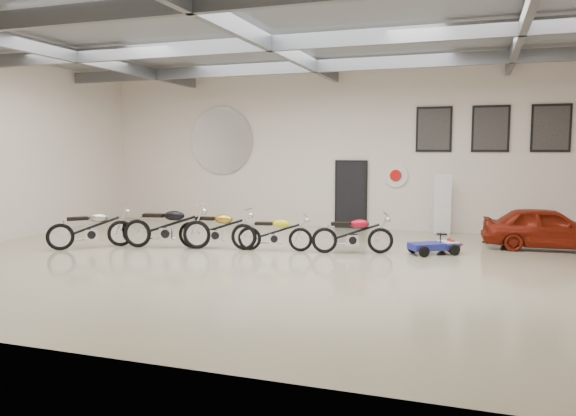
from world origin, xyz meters
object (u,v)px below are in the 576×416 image
(banner_stand, at_px, (442,204))
(vintage_car, at_px, (547,228))
(go_kart, at_px, (438,243))
(motorcycle_gold, at_px, (217,228))
(motorcycle_silver, at_px, (91,227))
(motorcycle_yellow, at_px, (275,232))
(motorcycle_black, at_px, (167,225))
(motorcycle_red, at_px, (352,233))

(banner_stand, xyz_separation_m, vintage_car, (2.66, -1.69, -0.37))
(go_kart, relative_size, vintage_car, 0.45)
(motorcycle_gold, distance_m, go_kart, 5.46)
(motorcycle_silver, bearing_deg, motorcycle_yellow, -29.00)
(motorcycle_black, xyz_separation_m, motorcycle_yellow, (2.73, 0.52, -0.11))
(banner_stand, bearing_deg, motorcycle_yellow, -137.89)
(motorcycle_red, relative_size, vintage_car, 0.61)
(motorcycle_gold, xyz_separation_m, go_kart, (5.34, 1.08, -0.27))
(motorcycle_black, relative_size, go_kart, 1.57)
(banner_stand, xyz_separation_m, motorcycle_silver, (-8.29, -5.28, -0.36))
(motorcycle_silver, height_order, motorcycle_red, motorcycle_silver)
(motorcycle_black, relative_size, motorcycle_red, 1.16)
(motorcycle_silver, distance_m, motorcycle_red, 6.60)
(banner_stand, distance_m, motorcycle_yellow, 5.58)
(vintage_car, bearing_deg, motorcycle_gold, 104.97)
(banner_stand, height_order, vintage_car, banner_stand)
(motorcycle_yellow, bearing_deg, motorcycle_black, 179.57)
(vintage_car, bearing_deg, motorcycle_silver, 104.70)
(motorcycle_silver, xyz_separation_m, go_kart, (8.40, 2.04, -0.28))
(banner_stand, distance_m, motorcycle_red, 4.27)
(banner_stand, distance_m, motorcycle_black, 7.97)
(banner_stand, relative_size, go_kart, 1.27)
(motorcycle_yellow, bearing_deg, motorcycle_gold, 176.26)
(motorcycle_silver, relative_size, motorcycle_yellow, 1.14)
(motorcycle_red, height_order, go_kart, motorcycle_red)
(motorcycle_yellow, xyz_separation_m, go_kart, (3.86, 0.88, -0.22))
(motorcycle_gold, height_order, motorcycle_yellow, motorcycle_gold)
(motorcycle_silver, relative_size, motorcycle_red, 1.08)
(motorcycle_gold, distance_m, motorcycle_red, 3.41)
(banner_stand, height_order, motorcycle_black, banner_stand)
(motorcycle_black, distance_m, motorcycle_red, 4.69)
(motorcycle_yellow, xyz_separation_m, vintage_car, (6.41, 2.43, 0.06))
(motorcycle_gold, distance_m, vintage_car, 8.32)
(go_kart, bearing_deg, banner_stand, 58.11)
(banner_stand, height_order, motorcycle_red, banner_stand)
(motorcycle_black, distance_m, motorcycle_yellow, 2.78)
(motorcycle_gold, xyz_separation_m, vintage_car, (7.89, 2.63, 0.00))
(go_kart, bearing_deg, motorcycle_gold, 157.53)
(motorcycle_red, bearing_deg, vintage_car, 8.49)
(go_kart, distance_m, vintage_car, 2.99)
(banner_stand, xyz_separation_m, motorcycle_yellow, (-3.74, -4.12, -0.43))
(motorcycle_silver, relative_size, motorcycle_gold, 1.01)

